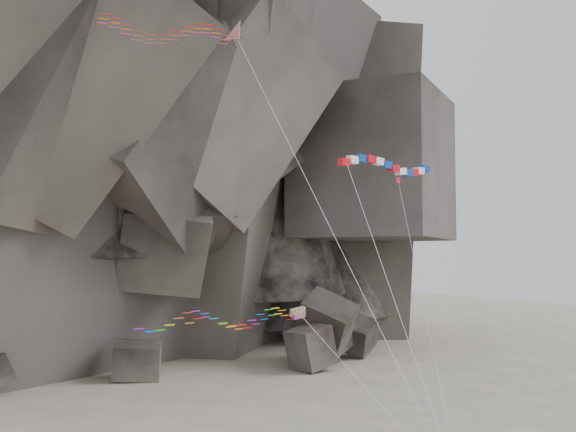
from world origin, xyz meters
TOP-DOWN VIEW (x-y plane):
  - headland at (0.00, 70.00)m, footprint 110.00×70.00m
  - boulder_field at (15.71, 34.43)m, footprint 69.75×14.72m
  - delta_kite at (-9.73, 6.33)m, footprint 14.32×19.64m
  - banner_kite at (5.97, -0.03)m, footprint 11.40×13.71m
  - parafoil_kite at (-7.02, 3.25)m, footprint 14.65×16.71m
  - pennant_kite at (4.99, -3.00)m, footprint 6.95×12.07m

SIDE VIEW (x-z plane):
  - boulder_field at x=15.71m, z-range -2.53..7.46m
  - parafoil_kite at x=-7.02m, z-range 5.75..15.31m
  - pennant_kite at x=4.99m, z-range 7.39..26.48m
  - banner_kite at x=5.97m, z-range 11.19..31.88m
  - delta_kite at x=-9.73m, z-range 15.50..46.43m
  - headland at x=0.00m, z-range 0.00..84.00m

